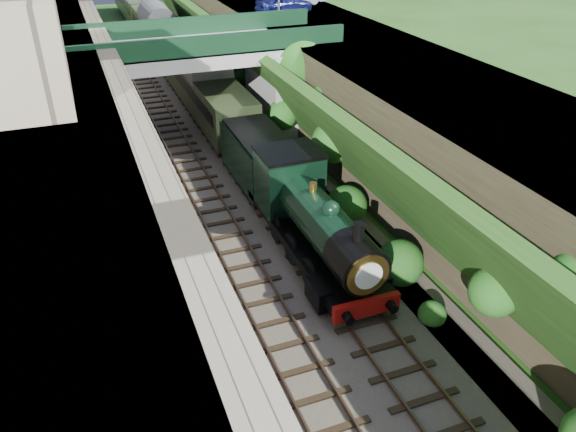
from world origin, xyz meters
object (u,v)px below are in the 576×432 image
object	(u,v)px
tree	(299,69)
tender	(260,161)
car_blue	(284,3)
locomotive	(314,222)
road_bridge	(213,76)

from	to	relation	value
tree	tender	bearing A→B (deg)	-128.00
tree	car_blue	bearing A→B (deg)	75.07
car_blue	locomotive	world-z (taller)	car_blue
tree	locomotive	xyz separation A→B (m)	(-4.71, -13.40, -2.75)
tree	locomotive	distance (m)	14.47
tree	locomotive	world-z (taller)	tree
tree	tender	size ratio (longest dim) A/B	1.10
tree	road_bridge	bearing A→B (deg)	155.44
locomotive	tender	bearing A→B (deg)	90.00
road_bridge	locomotive	distance (m)	15.82
car_blue	tree	bearing A→B (deg)	157.74
tree	car_blue	xyz separation A→B (m)	(2.47, 9.26, 2.34)
locomotive	tree	bearing A→B (deg)	70.62
road_bridge	tree	size ratio (longest dim) A/B	2.42
car_blue	locomotive	xyz separation A→B (m)	(-7.18, -22.66, -5.09)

